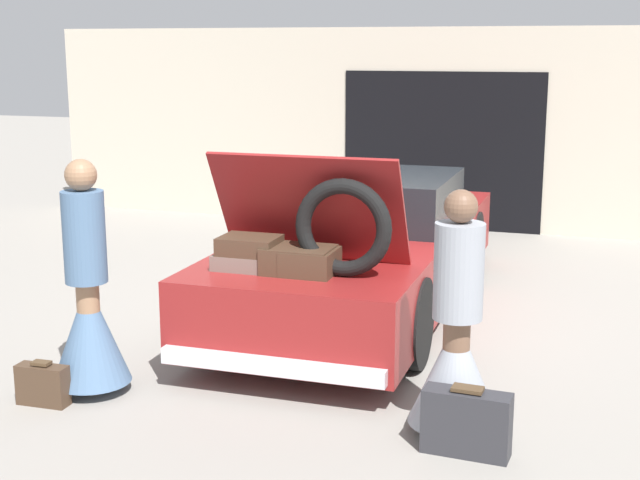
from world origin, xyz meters
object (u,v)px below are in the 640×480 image
person_left (89,311)px  suitcase_beside_right_person (466,423)px  person_right (456,349)px  car (363,249)px  suitcase_beside_left_person (43,385)px

person_left → suitcase_beside_right_person: size_ratio=3.10×
person_right → suitcase_beside_right_person: size_ratio=2.92×
car → suitcase_beside_right_person: 3.27m
person_left → suitcase_beside_right_person: (2.83, -0.18, -0.42)m
person_left → person_right: bearing=102.0°
suitcase_beside_right_person → suitcase_beside_left_person: bearing=-177.3°
person_left → suitcase_beside_right_person: person_left is taller
person_left → suitcase_beside_left_person: person_left is taller
person_right → suitcase_beside_right_person: (0.13, -0.29, -0.38)m
person_left → suitcase_beside_left_person: bearing=-22.3°
suitcase_beside_left_person → suitcase_beside_right_person: size_ratio=0.68×
car → suitcase_beside_left_person: (-1.56, -3.04, -0.45)m
car → person_right: 2.93m
person_left → suitcase_beside_right_person: 2.87m
suitcase_beside_right_person → person_right: bearing=113.4°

